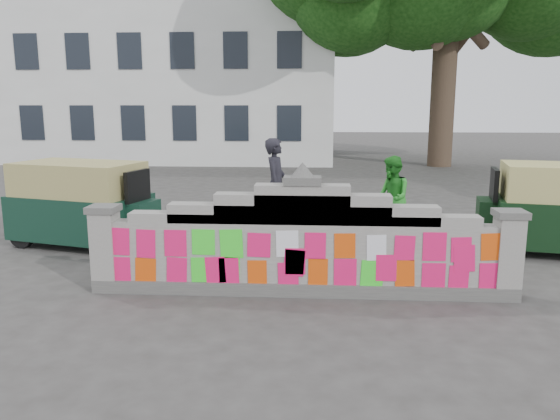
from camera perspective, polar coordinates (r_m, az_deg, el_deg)
The scene contains 7 objects.
ground at distance 8.43m, azimuth 2.27°, elevation -8.69°, with size 100.00×100.00×0.00m, color #383533.
parapet_wall at distance 8.20m, azimuth 2.31°, elevation -3.77°, with size 6.48×0.44×2.01m.
building at distance 30.79m, azimuth -10.08°, elevation 13.00°, with size 16.00×10.00×8.90m.
cyclist_bike at distance 11.43m, azimuth -0.42°, elevation -0.49°, with size 0.75×2.15×1.13m, color black.
cyclist_rider at distance 11.36m, azimuth -0.43°, elevation 1.45°, with size 0.70×0.46×1.91m, color black.
pedestrian at distance 11.76m, azimuth 11.57°, elevation 1.23°, with size 0.87×0.68×1.79m, color #279027.
rickshaw_left at distance 11.73m, azimuth -19.85°, elevation 0.72°, with size 3.17×2.06×1.70m.
Camera 1 is at (0.18, -7.94, 2.84)m, focal length 35.00 mm.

